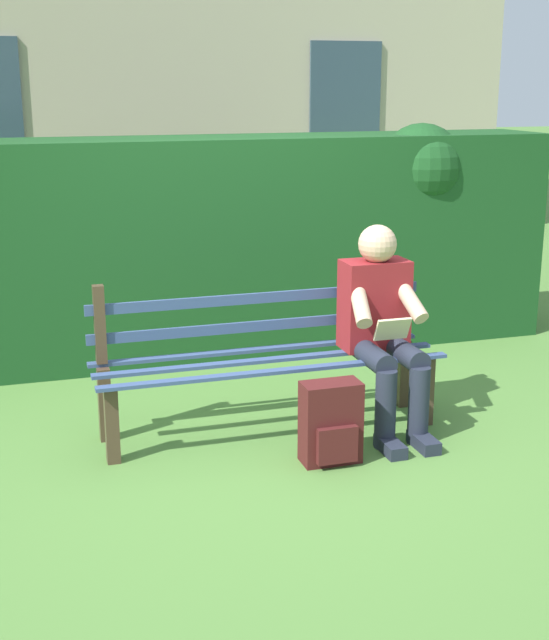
{
  "coord_description": "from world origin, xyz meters",
  "views": [
    {
      "loc": [
        1.37,
        4.51,
        1.96
      ],
      "look_at": [
        0.0,
        0.1,
        0.69
      ],
      "focal_mm": 49.24,
      "sensor_mm": 36.0,
      "label": 1
    }
  ],
  "objects": [
    {
      "name": "ground",
      "position": [
        0.0,
        0.0,
        0.0
      ],
      "size": [
        60.0,
        60.0,
        0.0
      ],
      "primitive_type": "plane",
      "color": "#517F38"
    },
    {
      "name": "park_bench",
      "position": [
        0.0,
        -0.07,
        0.43
      ],
      "size": [
        1.99,
        0.47,
        0.89
      ],
      "color": "#4C3828",
      "rests_on": "ground"
    },
    {
      "name": "person_seated",
      "position": [
        -0.64,
        0.1,
        0.62
      ],
      "size": [
        0.44,
        0.73,
        1.17
      ],
      "color": "maroon",
      "rests_on": "ground"
    },
    {
      "name": "hedge_backdrop",
      "position": [
        -0.26,
        -1.63,
        0.83
      ],
      "size": [
        4.76,
        0.78,
        1.66
      ],
      "color": "#19471E",
      "rests_on": "ground"
    },
    {
      "name": "backpack",
      "position": [
        -0.19,
        0.49,
        0.22
      ],
      "size": [
        0.31,
        0.24,
        0.44
      ],
      "color": "#4C1919",
      "rests_on": "ground"
    }
  ]
}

